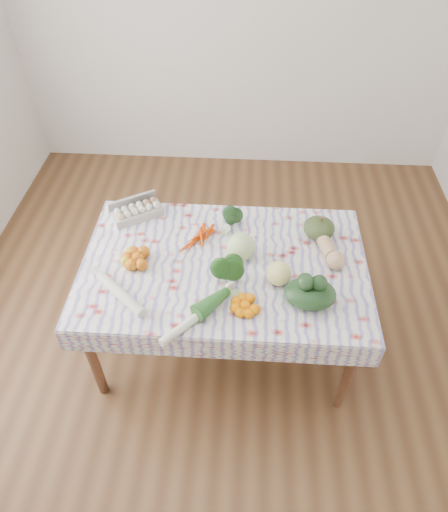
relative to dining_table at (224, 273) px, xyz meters
The scene contains 17 objects.
ground 0.68m from the dining_table, ahead, with size 4.50×4.50×0.00m, color #53341C.
wall_back 2.36m from the dining_table, 90.00° to the left, with size 4.00×0.04×2.80m, color silver.
dining_table is the anchor object (origin of this frame).
tablecloth 0.08m from the dining_table, ahead, with size 1.66×1.06×0.01m, color white.
egg_carton 0.70m from the dining_table, 147.08° to the left, with size 0.32×0.13×0.08m, color #B9B8B3.
carrot_bunch 0.26m from the dining_table, 132.21° to the left, with size 0.20×0.19×0.04m, color #D73E04.
kale_bunch 0.34m from the dining_table, 87.52° to the left, with size 0.14×0.12×0.12m, color #183816.
kabocha_squash 0.64m from the dining_table, 25.81° to the left, with size 0.19×0.19×0.12m, color #384922.
cabbage 0.20m from the dining_table, 31.36° to the left, with size 0.17×0.17×0.17m, color #C3DE8E.
butternut_squash 0.64m from the dining_table, ahead, with size 0.11×0.24×0.11m, color tan.
orange_cluster 0.51m from the dining_table, behind, with size 0.23×0.23×0.08m, color #D1680F.
broccoli 0.22m from the dining_table, 85.26° to the right, with size 0.16×0.16×0.12m, color #1F5118.
mandarin_cluster 0.37m from the dining_table, 67.72° to the right, with size 0.19×0.19×0.06m, color #FF8500.
grapefruit 0.37m from the dining_table, 22.22° to the right, with size 0.14×0.14×0.14m, color #F1EC83.
spinach_bag 0.56m from the dining_table, 28.13° to the right, with size 0.28×0.22×0.12m, color black.
daikon 0.62m from the dining_table, 151.67° to the right, with size 0.06×0.06×0.40m, color silver.
leek 0.46m from the dining_table, 106.25° to the right, with size 0.05×0.05×0.44m, color white.
Camera 1 is at (0.11, -1.83, 2.67)m, focal length 32.00 mm.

